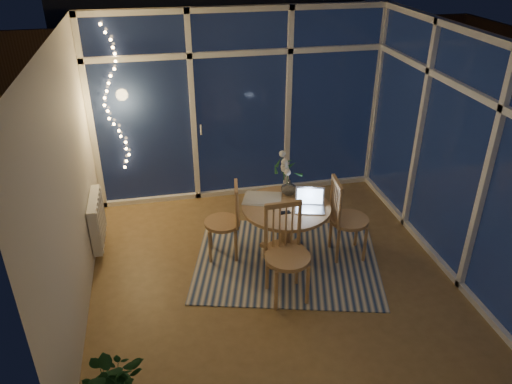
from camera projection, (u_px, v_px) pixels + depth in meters
floor at (273, 272)px, 5.66m from camera, size 4.00×4.00×0.00m
ceiling at (278, 37)px, 4.42m from camera, size 4.00×4.00×0.00m
wall_back at (241, 106)px, 6.76m from camera, size 4.00×0.04×2.60m
wall_front at (346, 298)px, 3.32m from camera, size 4.00×0.04×2.60m
wall_left at (69, 188)px, 4.68m from camera, size 0.04×4.00×2.60m
wall_right at (455, 153)px, 5.40m from camera, size 0.04×4.00×2.60m
window_wall_back at (241, 107)px, 6.73m from camera, size 4.00×0.10×2.60m
window_wall_right at (451, 153)px, 5.39m from camera, size 0.10×4.00×2.60m
radiator at (97, 220)px, 5.90m from camera, size 0.10×0.70×0.58m
fairy_lights at (113, 101)px, 6.26m from camera, size 0.24×0.10×1.85m
garden_patio at (240, 122)px, 10.08m from camera, size 12.00×6.00×0.10m
garden_fence at (210, 70)px, 9.96m from camera, size 11.00×0.08×1.80m
garden_shrubs at (179, 132)px, 8.23m from camera, size 0.90×0.90×0.90m
rug at (287, 260)px, 5.85m from camera, size 2.47×2.17×0.01m
dining_table at (285, 232)px, 5.78m from camera, size 1.23×1.23×0.68m
chair_left at (222, 221)px, 5.74m from camera, size 0.49×0.49×0.94m
chair_right at (350, 218)px, 5.73m from camera, size 0.51×0.51×1.01m
chair_front at (288, 255)px, 5.05m from camera, size 0.52×0.52×1.06m
laptop at (310, 201)px, 5.49m from camera, size 0.39×0.35×0.24m
flower_vase at (289, 186)px, 5.81m from camera, size 0.25×0.25×0.21m
bowl at (310, 200)px, 5.71m from camera, size 0.19×0.19×0.04m
newspapers at (261, 200)px, 5.73m from camera, size 0.51×0.47×0.01m
phone at (285, 212)px, 5.48m from camera, size 0.12×0.06×0.01m
potted_plant at (114, 384)px, 3.82m from camera, size 0.65×0.60×0.76m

